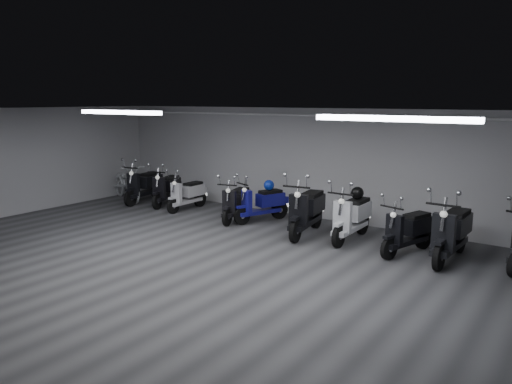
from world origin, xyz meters
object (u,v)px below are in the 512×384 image
Objects in this scene: scooter_3 at (236,196)px; bicycle at (127,178)px; scooter_5 at (307,202)px; scooter_6 at (352,209)px; scooter_1 at (166,183)px; helmet_2 at (269,185)px; scooter_2 at (187,189)px; helmet_1 at (357,193)px; scooter_4 at (261,197)px; scooter_8 at (452,223)px; scooter_0 at (144,179)px; scooter_7 at (408,223)px.

scooter_3 is 0.81× the size of bicycle.
scooter_5 reaches higher than scooter_6.
scooter_6 is (3.11, 0.05, 0.08)m from scooter_3.
scooter_1 is 3.44m from helmet_2.
scooter_2 is 4.97m from helmet_1.
scooter_4 is 6.43× the size of helmet_2.
scooter_8 is (3.11, -0.00, -0.01)m from scooter_5.
bicycle is at bearing -156.40° from scooter_4.
helmet_1 is (1.01, 0.43, 0.26)m from scooter_5.
scooter_1 is 0.86× the size of scooter_5.
scooter_0 is 4.25m from helmet_2.
scooter_2 is 2.42m from scooter_4.
scooter_3 is 4.41m from scooter_7.
scooter_5 is at bearing -156.84° from helmet_1.
scooter_5 is 1.18× the size of scooter_7.
scooter_7 reaches higher than helmet_2.
scooter_4 reaches higher than scooter_2.
helmet_2 is at bearing -15.53° from scooter_1.
scooter_6 reaches higher than scooter_3.
scooter_0 is 6.61× the size of helmet_1.
scooter_7 reaches higher than scooter_2.
scooter_8 is (7.05, -0.29, 0.14)m from scooter_2.
scooter_2 is 4.95m from scooter_6.
helmet_1 is at bearing -18.72° from scooter_1.
scooter_1 reaches higher than scooter_3.
helmet_1 is 2.45m from helmet_2.
scooter_0 is at bearing -179.95° from scooter_8.
helmet_2 is at bearing 7.33° from scooter_2.
scooter_5 is (1.52, -0.40, 0.12)m from scooter_4.
scooter_5 is at bearing -23.27° from helmet_2.
scooter_1 is 0.85× the size of bicycle.
scooter_7 is at bearing 14.92° from scooter_4.
helmet_1 is at bearing 1.52° from scooter_2.
bicycle is at bearing 168.55° from scooter_5.
scooter_8 reaches higher than scooter_3.
helmet_1 is at bearing -4.34° from helmet_2.
scooter_4 is 4.85m from bicycle.
scooter_8 reaches higher than scooter_4.
helmet_1 is (4.95, 0.14, 0.41)m from scooter_2.
scooter_5 is at bearing -164.94° from scooter_7.
helmet_2 is (-2.45, 0.45, 0.20)m from scooter_6.
scooter_7 is (2.31, -0.06, -0.11)m from scooter_5.
scooter_6 is (2.53, -0.23, 0.08)m from scooter_4.
scooter_2 is 5.72× the size of helmet_1.
scooter_4 is 0.84× the size of scooter_5.
scooter_0 is 6.68m from scooter_6.
scooter_1 is 2.78m from scooter_3.
scooter_2 is at bearing 166.57° from scooter_5.
scooter_8 reaches higher than scooter_7.
scooter_8 is (2.10, -0.17, 0.04)m from scooter_6.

